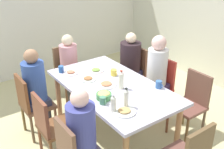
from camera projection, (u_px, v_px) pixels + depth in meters
ground_plane at (112, 133)px, 3.86m from camera, size 6.11×6.11×0.00m
wall_left at (33, 9)px, 5.21m from camera, size 0.12×5.16×2.60m
dining_table at (112, 90)px, 3.56m from camera, size 1.83×1.01×0.77m
person_0 at (83, 134)px, 2.68m from camera, size 0.30×0.30×1.22m
chair_2 at (160, 84)px, 4.10m from camera, size 0.40×0.40×0.90m
person_2 at (156, 70)px, 3.95m from camera, size 0.30×0.30×1.29m
chair_3 at (31, 103)px, 3.62m from camera, size 0.40×0.40×0.90m
person_3 at (36, 86)px, 3.57m from camera, size 0.30×0.30×1.25m
chair_4 at (67, 69)px, 4.59m from camera, size 0.40×0.40×0.90m
person_4 at (69, 62)px, 4.45m from camera, size 0.30×0.30×1.14m
chair_5 at (192, 101)px, 3.66m from camera, size 0.40×0.40×0.90m
chair_6 at (50, 125)px, 3.17m from camera, size 0.40×0.40×0.90m
chair_7 at (134, 70)px, 4.55m from camera, size 0.40×0.40×0.90m
person_7 at (130, 60)px, 4.42m from camera, size 0.34×0.34×1.18m
plate_0 at (88, 79)px, 3.66m from camera, size 0.21×0.21×0.04m
plate_1 at (71, 73)px, 3.84m from camera, size 0.20×0.20×0.04m
plate_2 at (106, 84)px, 3.51m from camera, size 0.26×0.26×0.04m
plate_3 at (124, 111)px, 2.94m from camera, size 0.25×0.25×0.04m
plate_4 at (96, 70)px, 3.91m from camera, size 0.22×0.22×0.04m
bowl_0 at (104, 95)px, 3.20m from camera, size 0.18×0.18×0.09m
cup_0 at (103, 100)px, 3.09m from camera, size 0.11×0.07×0.09m
cup_1 at (61, 69)px, 3.86m from camera, size 0.11×0.07×0.10m
cup_2 at (159, 85)px, 3.43m from camera, size 0.12×0.08×0.10m
cup_3 at (114, 72)px, 3.77m from camera, size 0.12×0.09×0.09m
bottle_0 at (113, 104)px, 2.92m from camera, size 0.06×0.06×0.21m
bottle_1 at (126, 98)px, 3.00m from camera, size 0.06×0.06×0.24m
bottle_2 at (121, 80)px, 3.39m from camera, size 0.07×0.07×0.25m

